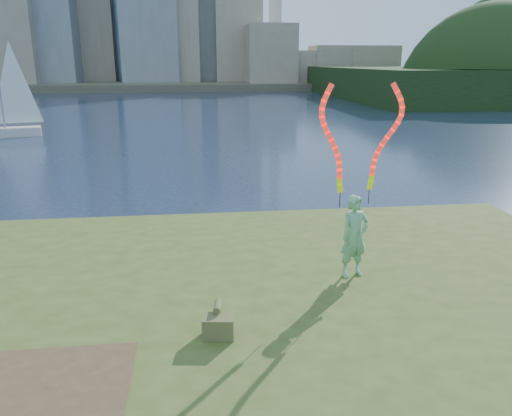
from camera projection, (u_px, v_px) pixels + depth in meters
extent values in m
plane|color=#18243C|center=(183.00, 330.00, 9.39)|extent=(320.00, 320.00, 0.00)
cube|color=#3C4C1B|center=(179.00, 412.00, 6.96)|extent=(20.00, 18.00, 0.30)
cube|color=#3C4C1B|center=(179.00, 384.00, 7.18)|extent=(17.00, 15.00, 0.30)
cube|color=#3C4C1B|center=(178.00, 361.00, 7.30)|extent=(14.00, 12.00, 0.30)
cube|color=#4C4737|center=(191.00, 83.00, 99.65)|extent=(320.00, 40.00, 1.20)
imported|color=#137F26|center=(354.00, 236.00, 9.62)|extent=(0.68, 0.54, 1.63)
cylinder|color=black|center=(340.00, 200.00, 9.39)|extent=(0.02, 0.02, 0.30)
cylinder|color=black|center=(369.00, 196.00, 9.63)|extent=(0.02, 0.02, 0.30)
cube|color=#4C532F|center=(219.00, 327.00, 7.60)|extent=(0.51, 0.38, 0.34)
cylinder|color=#4C532F|center=(218.00, 306.00, 7.75)|extent=(0.16, 0.33, 0.11)
cube|color=silver|center=(6.00, 133.00, 33.34)|extent=(4.60, 2.51, 0.61)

